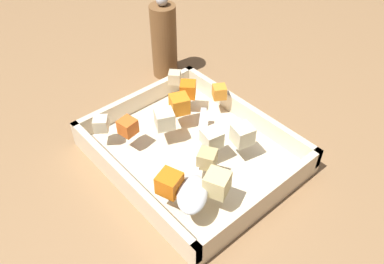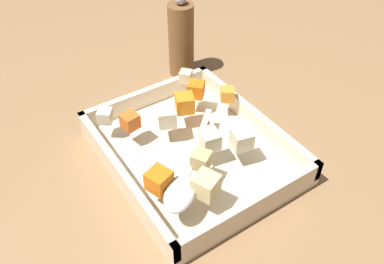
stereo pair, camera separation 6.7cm
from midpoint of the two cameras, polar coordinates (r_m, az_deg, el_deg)
The scene contains 16 objects.
ground_plane at distance 0.70m, azimuth -3.28°, elevation -4.98°, with size 4.00×4.00×0.00m, color #936D47.
baking_dish at distance 0.70m, azimuth -2.73°, elevation -2.96°, with size 0.33×0.28×0.05m.
carrot_chunk_heap_top at distance 0.75m, azimuth 1.40°, elevation 5.66°, with size 0.02×0.02×0.02m, color orange.
carrot_chunk_under_handle at distance 0.72m, azimuth -4.48°, elevation 3.90°, with size 0.03×0.03×0.03m, color orange.
carrot_chunk_corner_nw at distance 0.69m, azimuth -11.95°, elevation 0.62°, with size 0.03×0.03×0.03m, color orange.
carrot_chunk_corner_se at distance 0.75m, azimuth -3.14°, elevation 6.00°, with size 0.03×0.03×0.03m, color orange.
carrot_chunk_near_left at distance 0.58m, azimuth -6.54°, elevation -7.46°, with size 0.03×0.03×0.03m, color orange.
potato_chunk_mid_right at distance 0.69m, azimuth -6.88°, elevation 1.62°, with size 0.03×0.03×0.03m, color beige.
potato_chunk_near_spoon at distance 0.62m, azimuth -0.92°, elevation -3.99°, with size 0.03×0.03×0.03m, color tan.
potato_chunk_mid_left at distance 0.58m, azimuth 0.31°, elevation -7.50°, with size 0.03×0.03×0.03m, color #E0CC89.
potato_chunk_back_center at distance 0.65m, azimuth -0.10°, elevation -1.06°, with size 0.03×0.03×0.03m, color beige.
potato_chunk_far_left at distance 0.70m, azimuth -15.57°, elevation 1.01°, with size 0.02×0.02×0.02m, color beige.
potato_chunk_front_center at distance 0.79m, azimuth -4.93°, elevation 7.72°, with size 0.02×0.02×0.02m, color beige.
potato_chunk_far_right at distance 0.65m, azimuth 4.37°, elevation -0.49°, with size 0.03×0.03×0.03m, color beige.
serving_spoon at distance 0.59m, azimuth -3.11°, elevation -8.00°, with size 0.18×0.19×0.02m.
pepper_mill at distance 0.87m, azimuth -6.26°, elevation 12.80°, with size 0.05×0.05×0.19m.
Camera 1 is at (-0.36, 0.31, 0.51)m, focal length 37.30 mm.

